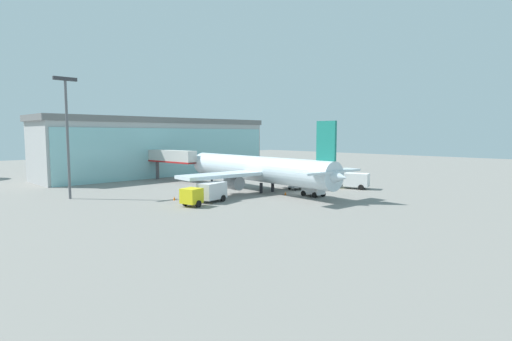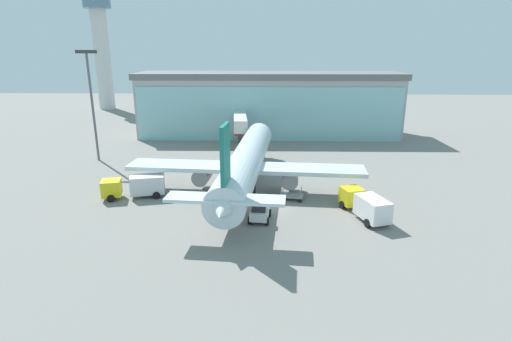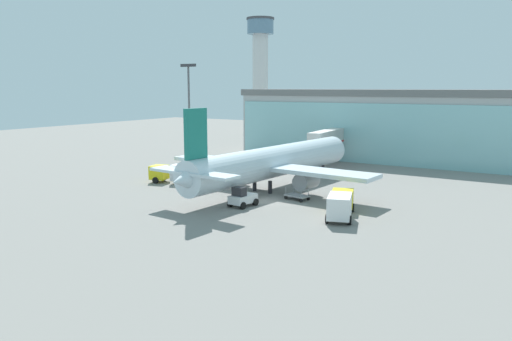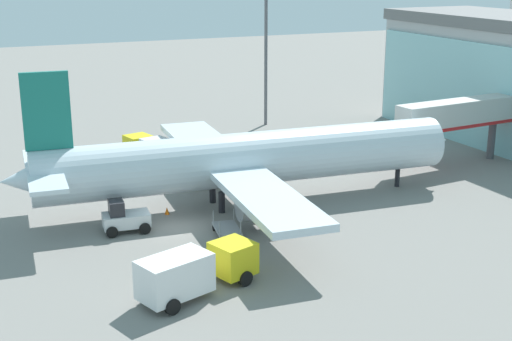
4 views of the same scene
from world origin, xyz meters
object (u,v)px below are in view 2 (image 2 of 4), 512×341
(airplane, at_px, (246,163))
(catering_truck, at_px, (136,186))
(control_tower, at_px, (101,41))
(pushback_tug, at_px, (260,212))
(baggage_cart, at_px, (291,196))
(fuel_truck, at_px, (365,204))
(safety_cone_wingtip, at_px, (137,181))
(safety_cone_nose, at_px, (241,205))
(apron_light_mast, at_px, (91,96))
(jet_bridge, at_px, (240,123))

(airplane, distance_m, catering_truck, 13.76)
(control_tower, bearing_deg, pushback_tug, -59.31)
(catering_truck, relative_size, baggage_cart, 2.51)
(fuel_truck, xyz_separation_m, safety_cone_wingtip, (-28.03, 10.33, -1.19))
(control_tower, xyz_separation_m, safety_cone_nose, (45.74, -77.04, -19.12))
(control_tower, height_order, airplane, control_tower)
(pushback_tug, bearing_deg, apron_light_mast, 55.06)
(pushback_tug, bearing_deg, safety_cone_wingtip, 61.31)
(airplane, xyz_separation_m, safety_cone_wingtip, (-14.84, 1.83, -3.29))
(airplane, relative_size, pushback_tug, 10.64)
(apron_light_mast, bearing_deg, control_tower, 110.15)
(baggage_cart, bearing_deg, catering_truck, 9.37)
(airplane, height_order, baggage_cart, airplane)
(airplane, relative_size, catering_truck, 4.70)
(jet_bridge, xyz_separation_m, airplane, (2.32, -22.18, -1.09))
(apron_light_mast, relative_size, airplane, 0.48)
(apron_light_mast, height_order, safety_cone_nose, apron_light_mast)
(apron_light_mast, relative_size, fuel_truck, 2.25)
(jet_bridge, height_order, airplane, airplane)
(apron_light_mast, relative_size, safety_cone_wingtip, 31.24)
(safety_cone_nose, bearing_deg, baggage_cart, 23.03)
(fuel_truck, bearing_deg, safety_cone_wingtip, 51.23)
(airplane, distance_m, safety_cone_wingtip, 15.31)
(safety_cone_nose, bearing_deg, control_tower, 120.70)
(airplane, bearing_deg, safety_cone_wingtip, 87.30)
(control_tower, distance_m, apron_light_mast, 62.09)
(jet_bridge, height_order, catering_truck, jet_bridge)
(fuel_truck, bearing_deg, jet_bridge, 8.28)
(airplane, height_order, safety_cone_nose, airplane)
(control_tower, distance_m, catering_truck, 83.17)
(pushback_tug, bearing_deg, fuel_truck, -77.90)
(control_tower, bearing_deg, safety_cone_nose, -59.30)
(catering_truck, xyz_separation_m, safety_cone_wingtip, (-1.64, 5.11, -1.19))
(catering_truck, distance_m, fuel_truck, 26.90)
(jet_bridge, xyz_separation_m, pushback_tug, (4.28, -31.91, -3.69))
(baggage_cart, bearing_deg, fuel_truck, 156.97)
(control_tower, bearing_deg, catering_truck, -66.20)
(airplane, relative_size, safety_cone_nose, 65.12)
(jet_bridge, bearing_deg, pushback_tug, -177.60)
(baggage_cart, height_order, pushback_tug, pushback_tug)
(jet_bridge, height_order, control_tower, control_tower)
(catering_truck, xyz_separation_m, safety_cone_nose, (12.97, -2.74, -1.19))
(apron_light_mast, distance_m, airplane, 28.98)
(catering_truck, relative_size, safety_cone_wingtip, 13.84)
(safety_cone_wingtip, bearing_deg, control_tower, 114.22)
(fuel_truck, distance_m, baggage_cart, 9.11)
(safety_cone_nose, bearing_deg, airplane, 87.82)
(safety_cone_nose, distance_m, safety_cone_wingtip, 16.59)
(baggage_cart, distance_m, safety_cone_wingtip, 21.14)
(control_tower, xyz_separation_m, apron_light_mast, (21.15, -57.66, -9.09))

